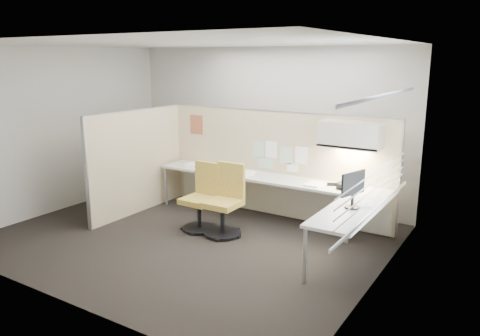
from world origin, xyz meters
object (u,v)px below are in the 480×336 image
Objects in this scene: desk at (281,189)px; chair_right at (225,202)px; chair_left at (202,199)px; phone at (345,186)px; monitor at (353,187)px.

desk is 0.94m from chair_right.
phone is at bearing 24.80° from chair_left.
chair_left is at bearing -142.54° from desk.
chair_right is (0.42, 0.01, 0.02)m from chair_left.
phone is at bearing 43.10° from monitor.
desk is 16.09× the size of phone.
desk is 1.59m from monitor.
chair_right is 2.00m from monitor.
desk is 3.78× the size of chair_right.
desk is at bearing 52.33° from chair_right.
chair_right reaches higher than desk.
chair_left is 2.16m from phone.
chair_left is 2.41m from monitor.
monitor is at bearing -27.39° from desk.
chair_right is 4.26× the size of phone.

